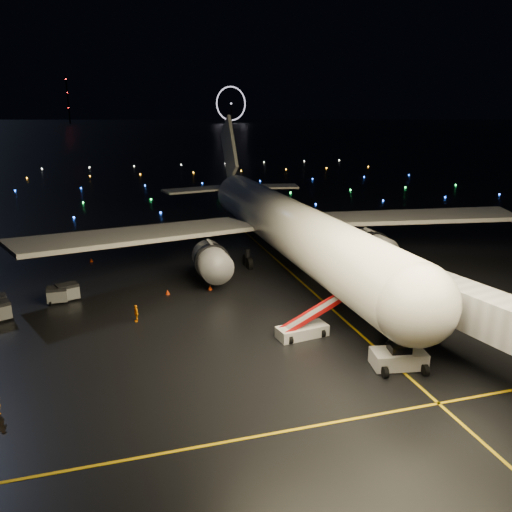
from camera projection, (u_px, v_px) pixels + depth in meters
The scene contains 16 objects.
ground at pixel (123, 141), 317.15m from camera, with size 2000.00×2000.00×0.00m, color black.
lane_centre at pixel (306, 286), 57.56m from camera, with size 0.25×80.00×0.02m, color #D7AB09.
lane_cross at pixel (195, 448), 30.01m from camera, with size 60.00×0.25×0.02m, color #D7AB09.
airliner at pixel (278, 192), 64.62m from camera, with size 65.51×62.24×18.56m, color silver, non-canonical shape.
pushback_tug at pixel (399, 356), 39.14m from camera, with size 4.16×2.18×1.98m, color silver.
belt_loader at pixel (302, 320), 44.28m from camera, with size 6.73×1.84×3.27m, color silver, non-canonical shape.
crew_c at pixel (136, 313), 47.65m from camera, with size 1.01×0.42×1.72m, color #FB9908.
safety_cone_0 at pixel (210, 287), 56.23m from camera, with size 0.49×0.49×0.56m, color #EA3808.
safety_cone_1 at pixel (208, 271), 61.84m from camera, with size 0.47×0.47×0.53m, color #EA3808.
safety_cone_2 at pixel (168, 292), 54.88m from camera, with size 0.47×0.47×0.54m, color #EA3808.
safety_cone_3 at pixel (91, 260), 66.50m from camera, with size 0.48×0.48×0.55m, color #EA3808.
ferris_wheel at pixel (231, 105), 742.08m from camera, with size 50.00×4.00×52.00m, color black, non-canonical shape.
radio_mast at pixel (68, 100), 697.90m from camera, with size 1.80×1.80×64.00m, color black.
taxiway_lights at pixel (145, 182), 138.24m from camera, with size 164.00×92.00×0.36m, color black, non-canonical shape.
baggage_cart_0 at pixel (57, 295), 52.36m from camera, with size 2.00×1.40×1.70m, color gray.
baggage_cart_1 at pixel (68, 292), 53.03m from camera, with size 2.11×1.48×1.80m, color gray.
Camera 1 is at (-8.52, -35.55, 19.56)m, focal length 35.00 mm.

